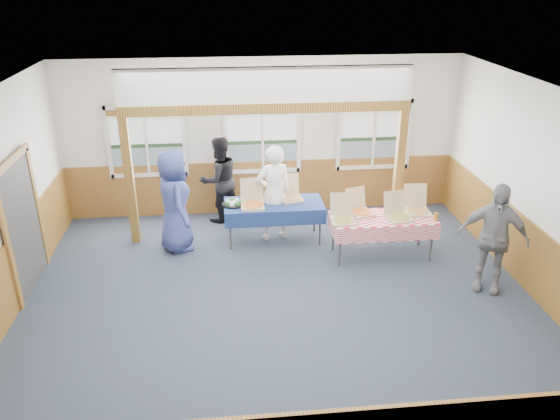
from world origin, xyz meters
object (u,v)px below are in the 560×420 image
at_px(person_grey, 493,238).
at_px(table_right, 383,220).
at_px(table_left, 274,206).
at_px(woman_black, 219,180).
at_px(man_blue, 174,201).
at_px(woman_white, 274,193).

bearing_deg(person_grey, table_right, 166.68).
relative_size(table_left, table_right, 0.98).
distance_m(woman_black, person_grey, 5.23).
distance_m(woman_black, man_blue, 1.42).
xyz_separation_m(table_left, woman_black, (-1.00, 1.02, 0.18)).
height_order(woman_white, woman_black, woman_white).
xyz_separation_m(table_left, man_blue, (-1.79, -0.15, 0.24)).
distance_m(table_right, man_blue, 3.71).
bearing_deg(woman_white, table_right, 140.09).
xyz_separation_m(table_left, person_grey, (3.23, -2.05, 0.20)).
relative_size(woman_white, woman_black, 1.05).
bearing_deg(woman_black, table_right, 119.79).
relative_size(table_left, person_grey, 1.05).
height_order(man_blue, person_grey, man_blue).
distance_m(woman_white, person_grey, 3.88).
bearing_deg(person_grey, woman_black, 172.57).
bearing_deg(table_right, woman_white, 167.44).
bearing_deg(table_right, man_blue, -176.55).
height_order(table_left, woman_white, woman_white).
bearing_deg(man_blue, woman_black, -50.59).
relative_size(table_left, woman_white, 1.03).
xyz_separation_m(table_right, man_blue, (-3.64, 0.66, 0.24)).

